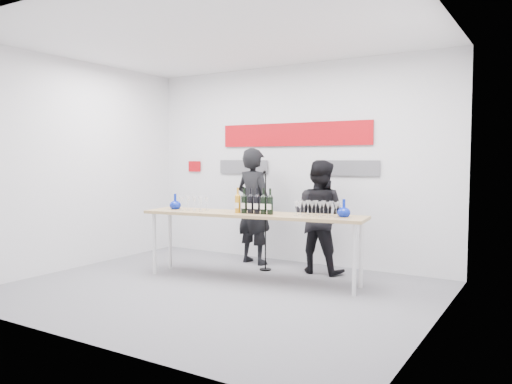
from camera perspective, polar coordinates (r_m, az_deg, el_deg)
ground at (r=6.14m, az=-4.40°, el=-11.13°), size 5.00×5.00×0.00m
back_wall at (r=7.65m, az=4.34°, el=3.19°), size 5.00×0.04×3.00m
signage at (r=7.65m, az=3.88°, el=5.49°), size 3.38×0.02×0.79m
tasting_table at (r=6.44m, az=-0.46°, el=-3.01°), size 3.00×1.00×0.88m
wine_bottles at (r=6.34m, az=-0.26°, el=-1.01°), size 0.53×0.15×0.33m
decanter_left at (r=7.02m, az=-9.22°, el=-1.06°), size 0.16×0.16×0.21m
decanter_right at (r=6.09m, az=10.02°, el=-1.81°), size 0.16×0.16×0.21m
glasses_left at (r=6.81m, az=-7.08°, el=-1.32°), size 0.38×0.26×0.18m
glasses_right at (r=6.13m, az=7.08°, el=-1.90°), size 0.58×0.29×0.18m
presenter_left at (r=7.51m, az=-0.24°, el=-1.62°), size 0.70×0.53×1.74m
presenter_right at (r=6.97m, az=7.22°, el=-2.81°), size 0.76×0.60×1.56m
mic_stand at (r=7.10m, az=1.07°, el=-5.51°), size 0.17×0.17×1.42m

